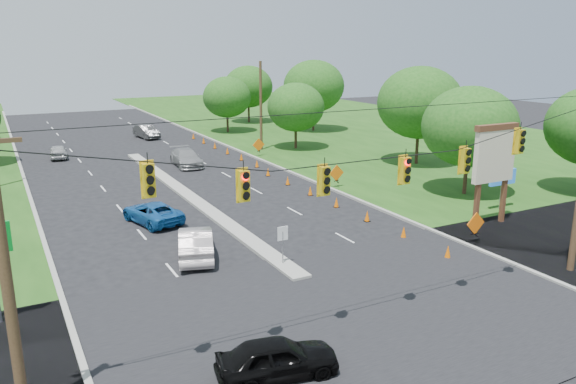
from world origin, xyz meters
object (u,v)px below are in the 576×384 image
white_sedan (196,243)px  blue_pickup (152,212)px  pylon_sign (495,159)px  black_sedan (277,358)px

white_sedan → blue_pickup: 6.83m
pylon_sign → blue_pickup: 20.88m
blue_pickup → black_sedan: bearing=73.4°
black_sedan → white_sedan: (1.13, 11.49, 0.10)m
pylon_sign → blue_pickup: bearing=151.8°
black_sedan → white_sedan: 11.55m
white_sedan → pylon_sign: bearing=-172.0°
pylon_sign → black_sedan: pylon_sign is taller
pylon_sign → black_sedan: size_ratio=1.52×
white_sedan → blue_pickup: bearing=-68.8°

